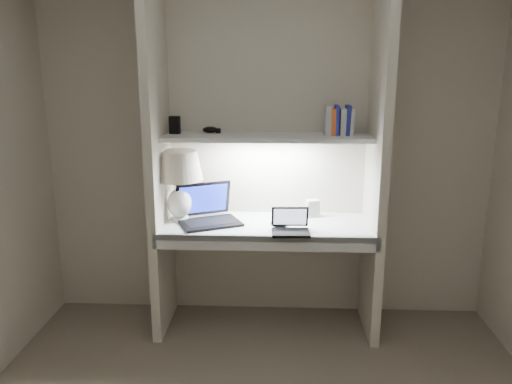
# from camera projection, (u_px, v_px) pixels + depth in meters

# --- Properties ---
(back_wall) EXTENTS (3.20, 0.01, 2.50)m
(back_wall) POSITION_uv_depth(u_px,v_px,m) (268.00, 148.00, 3.58)
(back_wall) COLOR beige
(back_wall) RESTS_ON floor
(alcove_panel_left) EXTENTS (0.06, 0.55, 2.50)m
(alcove_panel_left) POSITION_uv_depth(u_px,v_px,m) (158.00, 153.00, 3.34)
(alcove_panel_left) COLOR beige
(alcove_panel_left) RESTS_ON floor
(alcove_panel_right) EXTENTS (0.06, 0.55, 2.50)m
(alcove_panel_right) POSITION_uv_depth(u_px,v_px,m) (378.00, 155.00, 3.28)
(alcove_panel_right) COLOR beige
(alcove_panel_right) RESTS_ON floor
(desk) EXTENTS (1.40, 0.55, 0.04)m
(desk) POSITION_uv_depth(u_px,v_px,m) (266.00, 226.00, 3.43)
(desk) COLOR white
(desk) RESTS_ON alcove_panel_left
(desk_apron) EXTENTS (1.46, 0.03, 0.10)m
(desk_apron) POSITION_uv_depth(u_px,v_px,m) (265.00, 243.00, 3.19)
(desk_apron) COLOR silver
(desk_apron) RESTS_ON desk
(shelf) EXTENTS (1.40, 0.36, 0.03)m
(shelf) POSITION_uv_depth(u_px,v_px,m) (267.00, 137.00, 3.38)
(shelf) COLOR silver
(shelf) RESTS_ON back_wall
(strip_light) EXTENTS (0.60, 0.04, 0.02)m
(strip_light) POSITION_uv_depth(u_px,v_px,m) (267.00, 141.00, 3.38)
(strip_light) COLOR white
(strip_light) RESTS_ON shelf
(table_lamp) EXTENTS (0.34, 0.34, 0.49)m
(table_lamp) POSITION_uv_depth(u_px,v_px,m) (179.00, 174.00, 3.42)
(table_lamp) COLOR white
(table_lamp) RESTS_ON desk
(laptop_main) EXTENTS (0.50, 0.47, 0.26)m
(laptop_main) POSITION_uv_depth(u_px,v_px,m) (208.00, 214.00, 3.44)
(laptop_main) COLOR black
(laptop_main) RESTS_ON desk
(laptop_netbook) EXTENTS (0.25, 0.22, 0.16)m
(laptop_netbook) POSITION_uv_depth(u_px,v_px,m) (290.00, 227.00, 3.23)
(laptop_netbook) COLOR black
(laptop_netbook) RESTS_ON desk
(speaker) EXTENTS (0.10, 0.09, 0.12)m
(speaker) POSITION_uv_depth(u_px,v_px,m) (313.00, 208.00, 3.56)
(speaker) COLOR silver
(speaker) RESTS_ON desk
(mouse) EXTENTS (0.12, 0.09, 0.04)m
(mouse) POSITION_uv_depth(u_px,v_px,m) (280.00, 223.00, 3.36)
(mouse) COLOR black
(mouse) RESTS_ON desk
(cable_coil) EXTENTS (0.13, 0.13, 0.01)m
(cable_coil) POSITION_uv_depth(u_px,v_px,m) (281.00, 222.00, 3.44)
(cable_coil) COLOR black
(cable_coil) RESTS_ON desk
(sticky_note) EXTENTS (0.08, 0.08, 0.00)m
(sticky_note) POSITION_uv_depth(u_px,v_px,m) (201.00, 221.00, 3.48)
(sticky_note) COLOR yellow
(sticky_note) RESTS_ON desk
(book_row) EXTENTS (0.19, 0.13, 0.20)m
(book_row) POSITION_uv_depth(u_px,v_px,m) (339.00, 121.00, 3.36)
(book_row) COLOR silver
(book_row) RESTS_ON shelf
(shelf_box) EXTENTS (0.07, 0.05, 0.12)m
(shelf_box) POSITION_uv_depth(u_px,v_px,m) (175.00, 125.00, 3.44)
(shelf_box) COLOR black
(shelf_box) RESTS_ON shelf
(shelf_gadget) EXTENTS (0.11, 0.08, 0.05)m
(shelf_gadget) POSITION_uv_depth(u_px,v_px,m) (210.00, 130.00, 3.48)
(shelf_gadget) COLOR black
(shelf_gadget) RESTS_ON shelf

